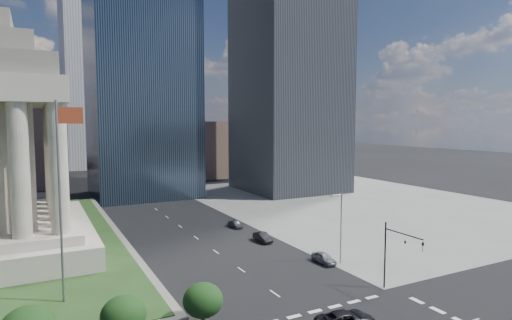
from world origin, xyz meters
TOP-DOWN VIEW (x-y plane):
  - ground at (0.00, 100.00)m, footprint 500.00×500.00m
  - sidewalk_ne at (46.00, 60.00)m, footprint 68.00×90.00m
  - flagpole at (-21.83, 24.00)m, footprint 2.52×0.24m
  - midrise_glass at (2.00, 95.00)m, footprint 26.00×26.00m
  - highrise_ne at (42.00, 85.00)m, footprint 26.00×28.00m
  - building_filler_ne at (32.00, 130.00)m, footprint 20.00×30.00m
  - building_filler_nw at (-30.00, 130.00)m, footprint 24.00×30.00m
  - traffic_signal_ne at (12.50, 13.70)m, footprint 0.30×5.74m
  - street_lamp_north at (13.33, 25.00)m, footprint 2.13×0.22m
  - pickup_truck at (1.94, 9.69)m, footprint 3.31×6.19m
  - parked_sedan_near at (11.50, 26.15)m, footprint 1.81×4.38m
  - parked_sedan_mid at (9.00, 39.64)m, footprint 1.56×4.47m
  - parked_sedan_far at (9.00, 50.41)m, footprint 4.14×1.81m

SIDE VIEW (x-z plane):
  - ground at x=0.00m, z-range 0.00..0.00m
  - sidewalk_ne at x=46.00m, z-range 0.00..0.03m
  - parked_sedan_far at x=9.00m, z-range 0.00..1.39m
  - parked_sedan_mid at x=9.00m, z-range 0.00..1.47m
  - parked_sedan_near at x=11.50m, z-range 0.00..1.48m
  - pickup_truck at x=1.94m, z-range 0.00..1.65m
  - traffic_signal_ne at x=12.50m, z-range 1.25..9.25m
  - street_lamp_north at x=13.33m, z-range 0.66..10.66m
  - building_filler_ne at x=32.00m, z-range 0.00..20.00m
  - flagpole at x=-21.83m, z-range 3.11..23.11m
  - building_filler_nw at x=-30.00m, z-range 0.00..28.00m
  - midrise_glass at x=2.00m, z-range 0.00..60.00m
  - highrise_ne at x=42.00m, z-range 0.00..100.00m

